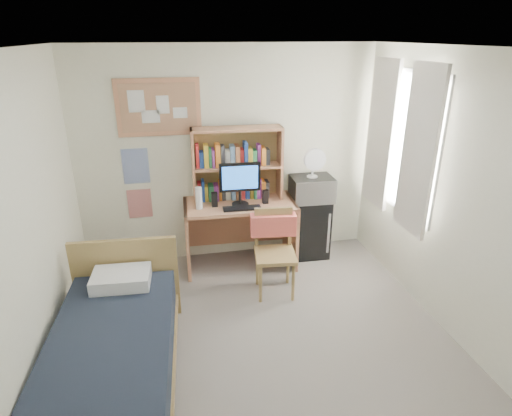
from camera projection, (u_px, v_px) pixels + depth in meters
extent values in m
cube|color=gray|center=(268.00, 361.00, 3.80)|extent=(3.60, 4.20, 0.02)
cube|color=white|center=(272.00, 48.00, 2.81)|extent=(3.60, 4.20, 0.02)
cube|color=white|center=(228.00, 157.00, 5.20)|extent=(3.60, 0.04, 2.60)
cube|color=white|center=(16.00, 251.00, 2.95)|extent=(0.04, 4.20, 2.60)
cube|color=white|center=(474.00, 209.00, 3.65)|extent=(0.04, 4.20, 2.60)
cube|color=white|center=(401.00, 142.00, 4.61)|extent=(0.10, 1.40, 1.70)
cube|color=white|center=(419.00, 152.00, 4.24)|extent=(0.04, 0.55, 1.70)
cube|color=white|center=(381.00, 135.00, 4.97)|extent=(0.04, 0.55, 1.70)
cube|color=tan|center=(159.00, 107.00, 4.80)|extent=(0.94, 0.03, 0.64)
cube|color=#27459F|center=(136.00, 166.00, 5.00)|extent=(0.30, 0.01, 0.42)
cube|color=red|center=(140.00, 204.00, 5.18)|extent=(0.28, 0.01, 0.36)
cube|color=tan|center=(240.00, 234.00, 5.23)|extent=(1.34, 0.71, 0.82)
cube|color=tan|center=(275.00, 254.00, 4.62)|extent=(0.53, 0.53, 0.95)
cube|color=black|center=(309.00, 227.00, 5.50)|extent=(0.47, 0.47, 0.77)
cube|color=black|center=(113.00, 364.00, 3.38)|extent=(1.09, 2.00, 0.53)
cube|color=tan|center=(237.00, 164.00, 5.05)|extent=(1.07, 0.31, 0.87)
cube|color=black|center=(240.00, 184.00, 4.93)|extent=(0.47, 0.05, 0.50)
cube|color=black|center=(242.00, 208.00, 4.89)|extent=(0.44, 0.15, 0.02)
cube|color=black|center=(214.00, 200.00, 4.94)|extent=(0.07, 0.07, 0.17)
cube|color=black|center=(265.00, 197.00, 5.04)|extent=(0.07, 0.07, 0.16)
cylinder|color=white|center=(199.00, 198.00, 4.86)|extent=(0.08, 0.08, 0.26)
cube|color=#F2685C|center=(273.00, 225.00, 4.71)|extent=(0.52, 0.21, 0.24)
cube|color=#B7B6BB|center=(312.00, 188.00, 5.28)|extent=(0.52, 0.40, 0.29)
cylinder|color=white|center=(313.00, 164.00, 5.17)|extent=(0.27, 0.27, 0.33)
cube|color=white|center=(121.00, 279.00, 3.94)|extent=(0.54, 0.40, 0.12)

